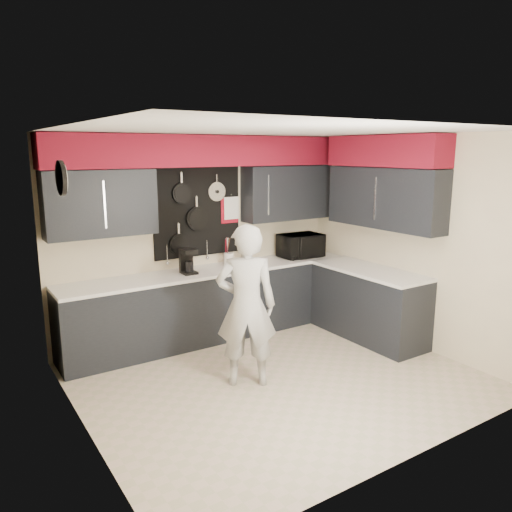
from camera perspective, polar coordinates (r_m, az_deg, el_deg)
ground at (r=5.55m, az=2.45°, el=-13.74°), size 4.00×4.00×0.00m
back_wall_assembly at (r=6.38m, az=-5.77°, el=8.35°), size 4.00×0.36×2.60m
right_wall_assembly at (r=6.46m, az=14.84°, el=7.46°), size 0.36×3.50×2.60m
left_wall_assembly at (r=4.31m, az=-19.65°, el=-3.15°), size 0.05×3.50×2.60m
base_cabinets at (r=6.51m, az=0.22°, el=-5.45°), size 3.95×2.20×0.92m
microwave at (r=7.10m, az=5.12°, el=1.19°), size 0.61×0.43×0.33m
knife_block at (r=6.66m, az=-1.22°, el=-0.01°), size 0.11×0.11×0.21m
utensil_crock at (r=6.57m, az=-3.15°, el=-0.37°), size 0.13×0.13×0.17m
coffee_maker at (r=6.19m, az=-7.81°, el=-0.53°), size 0.17×0.21×0.31m
person at (r=5.12m, az=-1.12°, el=-5.72°), size 0.74×0.67×1.70m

